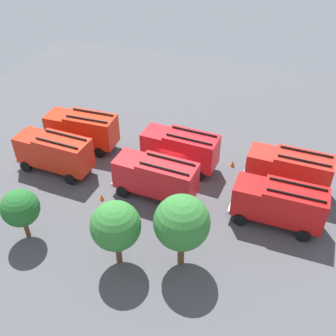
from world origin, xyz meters
name	(u,v)px	position (x,y,z in m)	size (l,w,h in m)	color
ground_plane	(168,180)	(0.00, 0.00, 0.00)	(56.98, 56.98, 0.00)	#4C4C51
fire_truck_0	(289,169)	(-10.19, -2.37, 2.15)	(7.29, 2.99, 3.88)	red
fire_truck_1	(180,148)	(-0.40, -2.31, 2.15)	(7.35, 3.15, 3.88)	red
fire_truck_2	(82,129)	(9.82, -2.31, 2.15)	(7.27, 2.94, 3.88)	red
fire_truck_3	(279,203)	(-9.93, 2.24, 2.15)	(7.25, 2.87, 3.88)	red
fire_truck_4	(156,176)	(0.25, 2.37, 2.15)	(7.34, 3.13, 3.88)	red
fire_truck_5	(54,152)	(10.24, 2.07, 2.15)	(7.32, 3.06, 3.88)	red
firefighter_0	(252,192)	(-7.63, 0.21, 0.89)	(0.44, 0.28, 1.60)	black
firefighter_1	(310,204)	(-12.30, 0.30, 1.04)	(0.35, 0.47, 1.84)	black
tree_0	(182,223)	(-3.99, 8.58, 4.03)	(3.86, 3.86, 5.99)	brown
tree_1	(116,226)	(0.23, 9.98, 3.64)	(3.49, 3.49, 5.40)	brown
tree_2	(20,208)	(7.94, 10.08, 2.98)	(2.85, 2.85, 4.42)	brown
traffic_cone_0	(102,197)	(4.49, 4.40, 0.29)	(0.41, 0.41, 0.58)	#F2600C
traffic_cone_1	(158,147)	(2.52, -4.26, 0.30)	(0.41, 0.41, 0.59)	#F2600C
traffic_cone_2	(233,163)	(-5.11, -4.04, 0.32)	(0.44, 0.44, 0.63)	#F2600C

